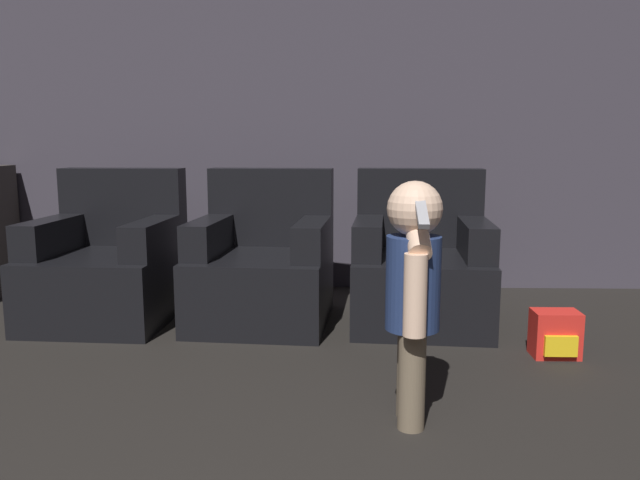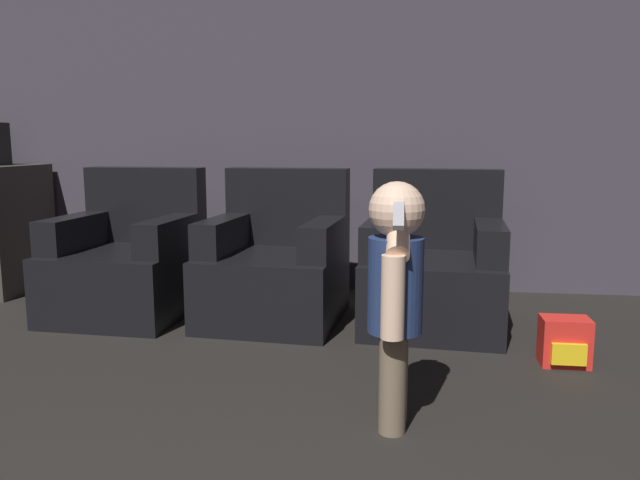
{
  "view_description": "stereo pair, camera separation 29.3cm",
  "coord_description": "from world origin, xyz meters",
  "views": [
    {
      "loc": [
        0.17,
        0.02,
        1.05
      ],
      "look_at": [
        0.09,
        2.92,
        0.59
      ],
      "focal_mm": 35.0,
      "sensor_mm": 36.0,
      "label": 1
    },
    {
      "loc": [
        0.47,
        0.05,
        1.05
      ],
      "look_at": [
        0.09,
        2.92,
        0.59
      ],
      "focal_mm": 35.0,
      "sensor_mm": 36.0,
      "label": 2
    }
  ],
  "objects": [
    {
      "name": "wall_back",
      "position": [
        0.0,
        4.5,
        1.3
      ],
      "size": [
        8.4,
        0.05,
        2.6
      ],
      "color": "#3D3842",
      "rests_on": "ground_plane"
    },
    {
      "name": "armchair_left",
      "position": [
        -1.19,
        3.62,
        0.31
      ],
      "size": [
        0.81,
        0.86,
        0.89
      ],
      "rotation": [
        0.0,
        0.0,
        -0.06
      ],
      "color": "black",
      "rests_on": "ground_plane"
    },
    {
      "name": "armchair_middle",
      "position": [
        -0.26,
        3.62,
        0.31
      ],
      "size": [
        0.83,
        0.88,
        0.89
      ],
      "rotation": [
        0.0,
        0.0,
        -0.08
      ],
      "color": "black",
      "rests_on": "ground_plane"
    },
    {
      "name": "armchair_right",
      "position": [
        0.66,
        3.62,
        0.31
      ],
      "size": [
        0.83,
        0.88,
        0.89
      ],
      "rotation": [
        0.0,
        0.0,
        -0.08
      ],
      "color": "black",
      "rests_on": "ground_plane"
    },
    {
      "name": "person_toddler",
      "position": [
        0.45,
        2.26,
        0.54
      ],
      "size": [
        0.2,
        0.35,
        0.91
      ],
      "rotation": [
        0.0,
        0.0,
        -1.63
      ],
      "color": "brown",
      "rests_on": "ground_plane"
    },
    {
      "name": "toy_backpack",
      "position": [
        1.25,
        3.01,
        0.11
      ],
      "size": [
        0.22,
        0.17,
        0.23
      ],
      "color": "red",
      "rests_on": "ground_plane"
    }
  ]
}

